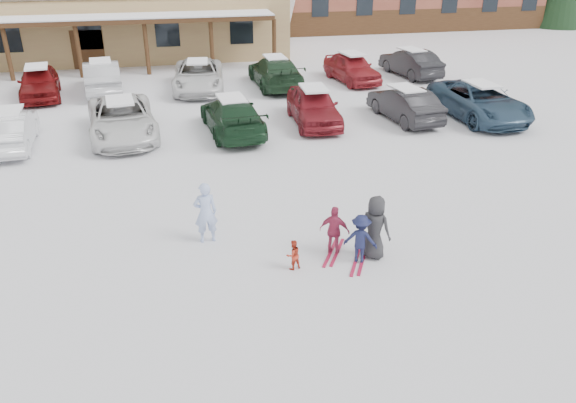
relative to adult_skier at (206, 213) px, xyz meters
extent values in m
plane|color=white|center=(1.83, -1.14, -0.83)|extent=(160.00, 160.00, 0.00)
cube|color=tan|center=(-7.17, 26.86, 0.97)|extent=(28.00, 10.00, 3.60)
cube|color=#422814|center=(-7.17, 20.66, 2.07)|extent=(25.20, 2.60, 0.25)
cube|color=#422814|center=(17.83, 29.90, 0.07)|extent=(24.00, 0.10, 1.80)
cylinder|color=black|center=(3.82, 22.38, 2.27)|extent=(0.16, 0.16, 6.19)
cylinder|color=black|center=(31.83, 30.86, -0.17)|extent=(0.60, 0.60, 1.32)
cylinder|color=black|center=(7.83, 42.86, -0.29)|extent=(0.60, 0.60, 1.08)
imported|color=#A9BDF0|center=(0.00, 0.00, 0.00)|extent=(0.64, 0.45, 1.66)
imported|color=red|center=(1.92, -1.76, -0.45)|extent=(0.44, 0.39, 0.76)
imported|color=#171C41|center=(3.57, -1.78, -0.20)|extent=(0.94, 0.79, 1.27)
cube|color=#A01638|center=(3.57, -1.78, -0.81)|extent=(0.81, 1.34, 0.03)
imported|color=#A72E50|center=(3.07, -1.28, -0.18)|extent=(0.82, 0.64, 1.29)
cube|color=#A01638|center=(3.07, -1.28, -0.81)|extent=(0.85, 1.32, 0.03)
imported|color=#2A292C|center=(3.98, -1.62, -0.01)|extent=(0.93, 0.94, 1.64)
imported|color=silver|center=(-6.56, 8.52, -0.12)|extent=(1.82, 4.37, 1.41)
imported|color=white|center=(-2.58, 8.93, -0.09)|extent=(3.06, 5.59, 1.48)
imported|color=#16341E|center=(1.67, 8.54, -0.11)|extent=(2.45, 5.09, 1.43)
imported|color=maroon|center=(5.13, 9.08, -0.07)|extent=(1.94, 4.52, 1.52)
imported|color=black|center=(9.03, 8.76, -0.13)|extent=(2.05, 4.39, 1.39)
imported|color=#304962|center=(12.26, 8.38, -0.07)|extent=(2.82, 5.56, 1.51)
imported|color=maroon|center=(-6.81, 15.66, -0.06)|extent=(2.45, 4.70, 1.53)
imported|color=#B0B1B5|center=(-3.93, 16.12, -0.04)|extent=(2.19, 4.92, 1.57)
imported|color=white|center=(0.77, 15.55, -0.09)|extent=(2.86, 5.48, 1.47)
imported|color=#203D25|center=(4.70, 15.49, -0.06)|extent=(2.35, 5.35, 1.53)
imported|color=maroon|center=(8.90, 15.72, -0.08)|extent=(2.41, 4.61, 1.50)
imported|color=black|center=(12.49, 16.33, -0.10)|extent=(2.28, 4.62, 1.46)
camera|label=1|loc=(-0.53, -12.95, 6.51)|focal=35.00mm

